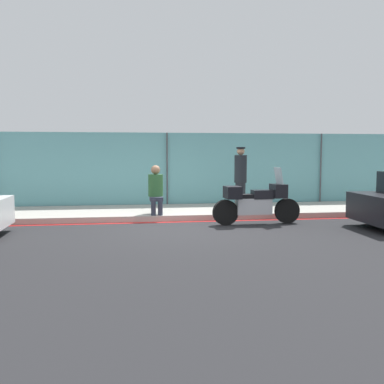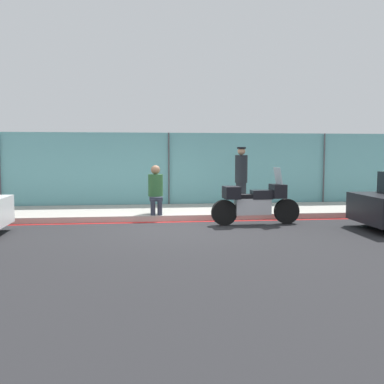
# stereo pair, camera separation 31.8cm
# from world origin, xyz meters

# --- Properties ---
(ground_plane) EXTENTS (120.00, 120.00, 0.00)m
(ground_plane) POSITION_xyz_m (0.00, 0.00, 0.00)
(ground_plane) COLOR #262628
(sidewalk) EXTENTS (37.81, 2.63, 0.15)m
(sidewalk) POSITION_xyz_m (0.00, 2.42, 0.08)
(sidewalk) COLOR #ADA89E
(sidewalk) RESTS_ON ground_plane
(curb_paint_stripe) EXTENTS (37.81, 0.18, 0.01)m
(curb_paint_stripe) POSITION_xyz_m (0.00, 1.01, 0.00)
(curb_paint_stripe) COLOR red
(curb_paint_stripe) RESTS_ON ground_plane
(storefront_fence) EXTENTS (35.92, 0.17, 2.39)m
(storefront_fence) POSITION_xyz_m (0.00, 3.83, 1.20)
(storefront_fence) COLOR #6BB2B7
(storefront_fence) RESTS_ON ground_plane
(motorcycle) EXTENTS (2.23, 0.56, 1.41)m
(motorcycle) POSITION_xyz_m (1.89, 0.37, 0.56)
(motorcycle) COLOR black
(motorcycle) RESTS_ON ground_plane
(officer_standing) EXTENTS (0.35, 0.35, 1.77)m
(officer_standing) POSITION_xyz_m (1.92, 2.01, 1.07)
(officer_standing) COLOR #1E2328
(officer_standing) RESTS_ON sidewalk
(person_seated_on_curb) EXTENTS (0.39, 0.67, 1.29)m
(person_seated_on_curb) POSITION_xyz_m (-0.50, 1.56, 0.86)
(person_seated_on_curb) COLOR #2D3342
(person_seated_on_curb) RESTS_ON sidewalk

